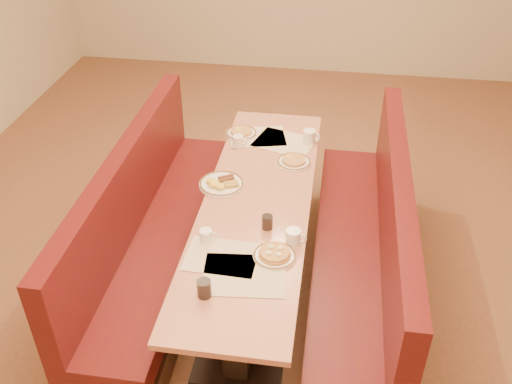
# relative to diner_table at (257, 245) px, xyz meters

# --- Properties ---
(ground) EXTENTS (8.00, 8.00, 0.00)m
(ground) POSITION_rel_diner_table_xyz_m (0.00, 0.00, -0.37)
(ground) COLOR #9E6647
(ground) RESTS_ON ground
(room_envelope) EXTENTS (6.04, 8.04, 2.82)m
(room_envelope) POSITION_rel_diner_table_xyz_m (0.00, 0.00, 1.56)
(room_envelope) COLOR beige
(room_envelope) RESTS_ON ground
(diner_table) EXTENTS (0.70, 2.50, 0.75)m
(diner_table) POSITION_rel_diner_table_xyz_m (0.00, 0.00, 0.00)
(diner_table) COLOR black
(diner_table) RESTS_ON ground
(booth_left) EXTENTS (0.55, 2.50, 1.05)m
(booth_left) POSITION_rel_diner_table_xyz_m (-0.73, 0.00, -0.01)
(booth_left) COLOR #4C3326
(booth_left) RESTS_ON ground
(booth_right) EXTENTS (0.55, 2.50, 1.05)m
(booth_right) POSITION_rel_diner_table_xyz_m (0.73, 0.00, -0.01)
(booth_right) COLOR #4C3326
(booth_right) RESTS_ON ground
(placemat_near_left) EXTENTS (0.42, 0.32, 0.00)m
(placemat_near_left) POSITION_rel_diner_table_xyz_m (-0.12, -0.57, 0.38)
(placemat_near_left) COLOR beige
(placemat_near_left) RESTS_ON diner_table
(placemat_near_right) EXTENTS (0.49, 0.38, 0.00)m
(placemat_near_right) POSITION_rel_diner_table_xyz_m (0.03, -0.70, 0.38)
(placemat_near_right) COLOR beige
(placemat_near_right) RESTS_ON diner_table
(placemat_far_left) EXTENTS (0.48, 0.41, 0.00)m
(placemat_far_left) POSITION_rel_diner_table_xyz_m (-0.12, 0.84, 0.38)
(placemat_far_left) COLOR beige
(placemat_far_left) RESTS_ON diner_table
(placemat_far_right) EXTENTS (0.51, 0.44, 0.00)m
(placemat_far_right) POSITION_rel_diner_table_xyz_m (0.10, 0.79, 0.38)
(placemat_far_right) COLOR beige
(placemat_far_right) RESTS_ON diner_table
(pancake_plate) EXTENTS (0.25, 0.25, 0.06)m
(pancake_plate) POSITION_rel_diner_table_xyz_m (0.18, -0.52, 0.40)
(pancake_plate) COLOR white
(pancake_plate) RESTS_ON diner_table
(eggs_plate) EXTENTS (0.31, 0.31, 0.06)m
(eggs_plate) POSITION_rel_diner_table_xyz_m (-0.27, 0.14, 0.39)
(eggs_plate) COLOR white
(eggs_plate) RESTS_ON diner_table
(extra_plate_mid) EXTENTS (0.25, 0.25, 0.05)m
(extra_plate_mid) POSITION_rel_diner_table_xyz_m (0.19, 0.50, 0.39)
(extra_plate_mid) COLOR white
(extra_plate_mid) RESTS_ON diner_table
(extra_plate_far) EXTENTS (0.24, 0.24, 0.05)m
(extra_plate_far) POSITION_rel_diner_table_xyz_m (-0.25, 0.87, 0.39)
(extra_plate_far) COLOR white
(extra_plate_far) RESTS_ON diner_table
(coffee_mug_a) EXTENTS (0.13, 0.09, 0.10)m
(coffee_mug_a) POSITION_rel_diner_table_xyz_m (0.28, -0.38, 0.43)
(coffee_mug_a) COLOR white
(coffee_mug_a) RESTS_ON diner_table
(coffee_mug_b) EXTENTS (0.11, 0.08, 0.08)m
(coffee_mug_b) POSITION_rel_diner_table_xyz_m (-0.23, -0.44, 0.42)
(coffee_mug_b) COLOR white
(coffee_mug_b) RESTS_ON diner_table
(coffee_mug_c) EXTENTS (0.14, 0.10, 0.10)m
(coffee_mug_c) POSITION_rel_diner_table_xyz_m (0.28, 0.82, 0.43)
(coffee_mug_c) COLOR white
(coffee_mug_c) RESTS_ON diner_table
(coffee_mug_d) EXTENTS (0.11, 0.08, 0.08)m
(coffee_mug_d) POSITION_rel_diner_table_xyz_m (-0.24, 0.69, 0.42)
(coffee_mug_d) COLOR white
(coffee_mug_d) RESTS_ON diner_table
(soda_tumbler_near) EXTENTS (0.08, 0.08, 0.10)m
(soda_tumbler_near) POSITION_rel_diner_table_xyz_m (-0.15, -0.88, 0.43)
(soda_tumbler_near) COLOR black
(soda_tumbler_near) RESTS_ON diner_table
(soda_tumbler_mid) EXTENTS (0.07, 0.07, 0.09)m
(soda_tumbler_mid) POSITION_rel_diner_table_xyz_m (0.10, -0.26, 0.42)
(soda_tumbler_mid) COLOR black
(soda_tumbler_mid) RESTS_ON diner_table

